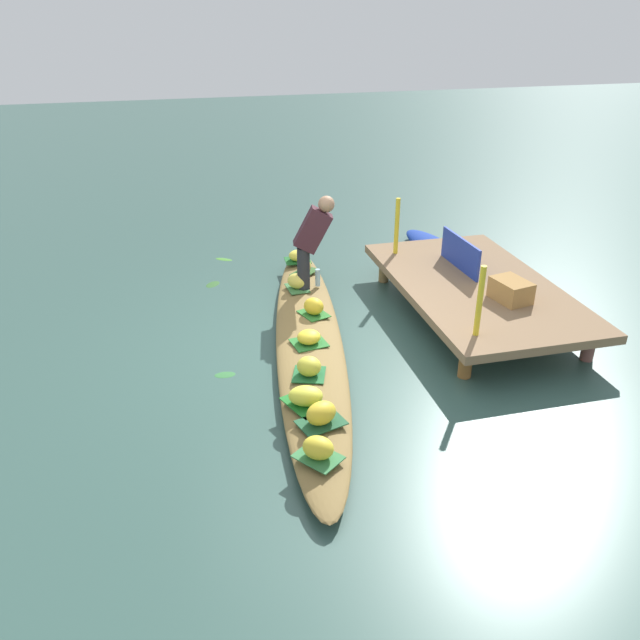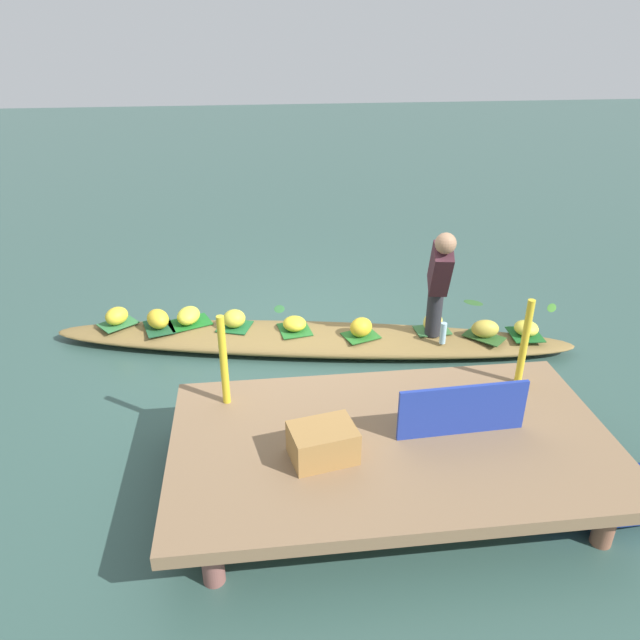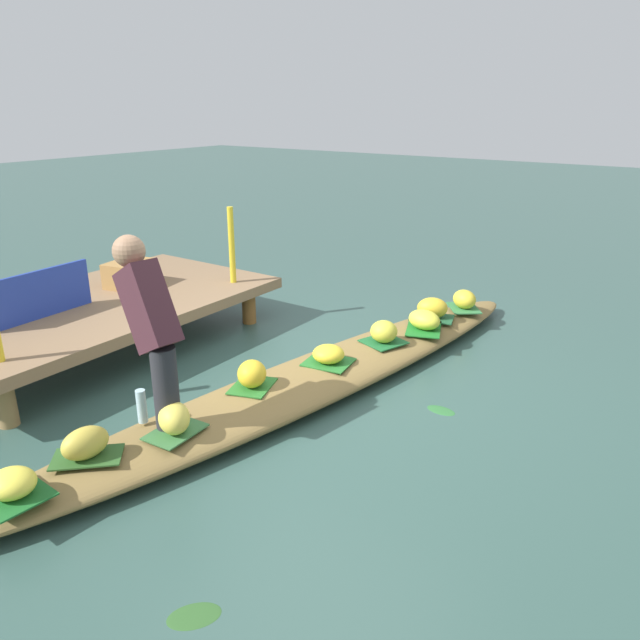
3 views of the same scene
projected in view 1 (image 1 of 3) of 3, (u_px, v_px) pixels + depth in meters
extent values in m
plane|color=#33534B|center=(309.00, 351.00, 7.18)|extent=(40.00, 40.00, 0.00)
cube|color=#846749|center=(476.00, 287.00, 7.80)|extent=(3.20, 1.80, 0.10)
cylinder|color=olive|center=(384.00, 270.00, 8.85)|extent=(0.14, 0.14, 0.33)
cylinder|color=#915D2D|center=(466.00, 362.00, 6.63)|extent=(0.14, 0.14, 0.33)
cylinder|color=brown|center=(480.00, 261.00, 9.16)|extent=(0.14, 0.14, 0.33)
cylinder|color=brown|center=(589.00, 346.00, 6.94)|extent=(0.14, 0.14, 0.33)
ellipsoid|color=olive|center=(309.00, 343.00, 7.14)|extent=(5.55, 1.68, 0.19)
ellipsoid|color=navy|center=(443.00, 253.00, 9.60)|extent=(2.19, 0.77, 0.21)
cube|color=#376F3A|center=(297.00, 288.00, 8.23)|extent=(0.38, 0.28, 0.01)
ellipsoid|color=#E6CF4F|center=(297.00, 281.00, 8.18)|extent=(0.31, 0.32, 0.20)
cube|color=#2D5925|center=(305.00, 272.00, 8.70)|extent=(0.44, 0.45, 0.01)
ellipsoid|color=gold|center=(304.00, 266.00, 8.66)|extent=(0.30, 0.22, 0.19)
cube|color=#1C6F25|center=(306.00, 404.00, 5.91)|extent=(0.52, 0.44, 0.01)
ellipsoid|color=yellow|center=(306.00, 396.00, 5.87)|extent=(0.31, 0.37, 0.18)
cube|color=#1F5331|center=(321.00, 422.00, 5.65)|extent=(0.39, 0.47, 0.01)
ellipsoid|color=gold|center=(321.00, 413.00, 5.60)|extent=(0.33, 0.36, 0.20)
cube|color=#1B5E25|center=(298.00, 260.00, 9.08)|extent=(0.33, 0.37, 0.01)
ellipsoid|color=yellow|center=(298.00, 255.00, 9.05)|extent=(0.31, 0.32, 0.15)
cube|color=#28722C|center=(309.00, 343.00, 6.94)|extent=(0.37, 0.40, 0.01)
ellipsoid|color=yellow|center=(309.00, 337.00, 6.91)|extent=(0.31, 0.32, 0.14)
cube|color=#1E6331|center=(309.00, 374.00, 6.36)|extent=(0.41, 0.40, 0.01)
ellipsoid|color=gold|center=(309.00, 366.00, 6.32)|extent=(0.33, 0.33, 0.19)
cube|color=#347841|center=(318.00, 457.00, 5.23)|extent=(0.46, 0.44, 0.01)
ellipsoid|color=yellow|center=(318.00, 448.00, 5.19)|extent=(0.32, 0.33, 0.19)
cube|color=#2B742B|center=(314.00, 314.00, 7.57)|extent=(0.41, 0.37, 0.01)
ellipsoid|color=yellow|center=(314.00, 306.00, 7.52)|extent=(0.32, 0.32, 0.20)
cylinder|color=#28282D|center=(304.00, 269.00, 8.10)|extent=(0.16, 0.16, 0.55)
cube|color=#412028|center=(313.00, 230.00, 7.88)|extent=(0.26, 0.51, 0.59)
sphere|color=#9E7556|center=(326.00, 204.00, 7.75)|extent=(0.20, 0.20, 0.20)
cylinder|color=#ABD1DF|center=(318.00, 278.00, 8.26)|extent=(0.06, 0.06, 0.23)
cube|color=#21389D|center=(460.00, 253.00, 8.12)|extent=(0.95, 0.07, 0.40)
cylinder|color=gold|center=(397.00, 226.00, 8.51)|extent=(0.06, 0.06, 0.76)
cylinder|color=gold|center=(480.00, 301.00, 6.44)|extent=(0.06, 0.06, 0.76)
cube|color=#A3773F|center=(511.00, 290.00, 7.29)|extent=(0.49, 0.40, 0.25)
ellipsoid|color=#2F5C29|center=(213.00, 284.00, 8.82)|extent=(0.29, 0.27, 0.01)
ellipsoid|color=#43872E|center=(224.00, 259.00, 9.65)|extent=(0.23, 0.28, 0.01)
ellipsoid|color=#2F6D35|center=(225.00, 375.00, 6.73)|extent=(0.14, 0.23, 0.01)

